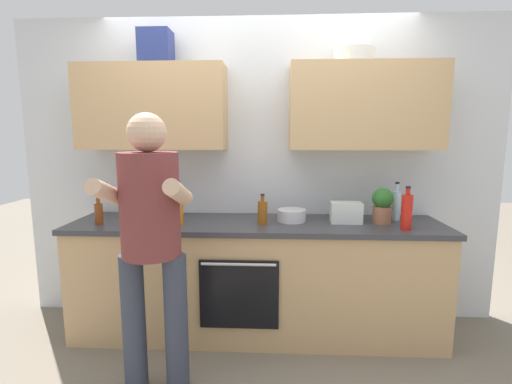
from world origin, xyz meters
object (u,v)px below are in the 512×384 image
object	(u,v)px
bottle_juice	(178,205)
cup_ceramic	(135,212)
bottle_vinegar	(99,213)
bottle_water	(396,205)
mixing_bowl	(292,215)
grocery_bag_produce	(346,212)
bottle_hotsauce	(407,211)
person_standing	(151,234)
potted_herb	(382,205)
bottle_syrup	(263,212)

from	to	relation	value
bottle_juice	cup_ceramic	size ratio (longest dim) A/B	3.01
bottle_vinegar	cup_ceramic	distance (m)	0.29
bottle_water	bottle_vinegar	bearing A→B (deg)	-173.78
cup_ceramic	mixing_bowl	bearing A→B (deg)	-1.94
grocery_bag_produce	bottle_juice	bearing A→B (deg)	-174.52
bottle_hotsauce	bottle_vinegar	distance (m)	2.24
cup_ceramic	grocery_bag_produce	size ratio (longest dim) A/B	0.47
bottle_juice	bottle_water	distance (m)	1.68
person_standing	mixing_bowl	xyz separation A→B (m)	(0.85, 0.77, -0.05)
potted_herb	grocery_bag_produce	size ratio (longest dim) A/B	1.15
bottle_juice	cup_ceramic	xyz separation A→B (m)	(-0.40, 0.19, -0.09)
bottle_juice	bottle_water	world-z (taller)	bottle_juice
bottle_vinegar	potted_herb	size ratio (longest dim) A/B	0.85
bottle_water	bottle_vinegar	distance (m)	2.27
person_standing	bottle_hotsauce	distance (m)	1.73
person_standing	bottle_vinegar	size ratio (longest dim) A/B	7.41
cup_ceramic	bottle_hotsauce	bearing A→B (deg)	-7.28
mixing_bowl	bottle_juice	bearing A→B (deg)	-170.24
person_standing	cup_ceramic	size ratio (longest dim) A/B	15.46
person_standing	mixing_bowl	bearing A→B (deg)	42.30
bottle_water	grocery_bag_produce	distance (m)	0.42
bottle_juice	grocery_bag_produce	world-z (taller)	bottle_juice
grocery_bag_produce	person_standing	bearing A→B (deg)	-149.32
potted_herb	grocery_bag_produce	bearing A→B (deg)	179.79
bottle_water	potted_herb	size ratio (longest dim) A/B	1.13
bottle_water	grocery_bag_produce	bearing A→B (deg)	-165.82
bottle_syrup	person_standing	bearing A→B (deg)	-133.44
mixing_bowl	bottle_water	bearing A→B (deg)	5.42
bottle_vinegar	cup_ceramic	world-z (taller)	bottle_vinegar
cup_ceramic	bottle_vinegar	bearing A→B (deg)	-133.08
bottle_water	cup_ceramic	bearing A→B (deg)	-179.02
bottle_syrup	potted_herb	size ratio (longest dim) A/B	0.86
bottle_water	mixing_bowl	size ratio (longest dim) A/B	1.37
bottle_syrup	mixing_bowl	size ratio (longest dim) A/B	1.04
bottle_juice	potted_herb	bearing A→B (deg)	4.48
person_standing	grocery_bag_produce	world-z (taller)	person_standing
mixing_bowl	potted_herb	bearing A→B (deg)	-2.19
person_standing	bottle_juice	world-z (taller)	person_standing
bottle_syrup	bottle_vinegar	distance (m)	1.22
bottle_hotsauce	bottle_syrup	distance (m)	1.02
bottle_hotsauce	bottle_syrup	world-z (taller)	bottle_hotsauce
cup_ceramic	bottle_juice	bearing A→B (deg)	-25.14
person_standing	grocery_bag_produce	distance (m)	1.46
bottle_hotsauce	cup_ceramic	xyz separation A→B (m)	(-2.04, 0.26, -0.08)
bottle_vinegar	potted_herb	distance (m)	2.13
mixing_bowl	bottle_hotsauce	bearing A→B (deg)	-15.38
person_standing	bottle_syrup	bearing A→B (deg)	46.56
bottle_juice	bottle_syrup	xyz separation A→B (m)	(0.62, 0.03, -0.05)
bottle_syrup	bottle_vinegar	size ratio (longest dim) A/B	1.01
bottle_water	bottle_syrup	xyz separation A→B (m)	(-1.04, -0.19, -0.03)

